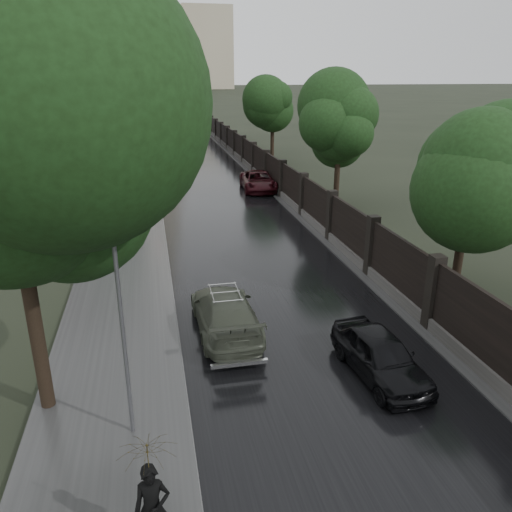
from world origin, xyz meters
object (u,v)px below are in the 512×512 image
Objects in this scene: tree_left_near at (8,167)px; tree_right_b at (340,130)px; tree_right_a at (472,169)px; car_right_near at (380,355)px; pedestrian_umbrella at (149,465)px; volga_sedan at (225,313)px; traffic_light at (154,169)px; tree_right_c at (273,111)px; lamp_post at (124,340)px; car_right_far at (258,181)px; tree_left_far at (98,119)px.

tree_right_b is at bearing 51.52° from tree_left_near.
tree_right_a is 1.77× the size of car_right_near.
tree_right_b reaches higher than pedestrian_umbrella.
tree_right_b is 1.43× the size of volga_sedan.
volga_sedan is 1.24× the size of car_right_near.
pedestrian_umbrella is at bearing -91.33° from traffic_light.
tree_right_c is (0.00, 32.00, 0.00)m from tree_right_a.
car_right_near is at bearing -106.92° from tree_right_b.
tree_right_a and tree_right_c have the same top height.
traffic_light is at bearing 124.77° from tree_right_a.
tree_right_a is at bearing -55.23° from traffic_light.
tree_right_c is 43.73m from pedestrian_umbrella.
lamp_post is 5.97m from volga_sedan.
tree_right_a is at bearing -74.59° from car_right_far.
lamp_post reaches higher than volga_sedan.
tree_right_b is 12.44m from traffic_light.
tree_left_near is 10.87m from car_right_near.
pedestrian_umbrella is at bearing -150.80° from car_right_near.
tree_right_c is at bearing 75.30° from car_right_far.
tree_right_a is 20.85m from traffic_light.
traffic_light is (-11.80, 2.99, -2.55)m from tree_right_b.
tree_right_b is 18.00m from tree_right_c.
tree_right_b reaches higher than volga_sedan.
traffic_light is at bearing 165.76° from tree_right_b.
tree_right_a is 2.51× the size of pedestrian_umbrella.
tree_right_a is 20.48m from car_right_far.
tree_right_b is at bearing 63.65° from pedestrian_umbrella.
car_right_near is (4.00, -3.59, -0.04)m from volga_sedan.
volga_sedan is 8.58m from pedestrian_umbrella.
lamp_post is 23.52m from traffic_light.
tree_right_a is 32.00m from tree_right_c.
car_right_far is (11.00, 24.61, -5.70)m from tree_left_near.
tree_left_near is 27.03m from tree_left_far.
car_right_near is (-5.88, -19.33, -4.27)m from tree_right_b.
tree_left_near is at bearing 30.83° from volga_sedan.
tree_right_c is 19.26m from traffic_light.
tree_right_b reaches higher than car_right_far.
car_right_far is (-4.10, -12.39, -4.23)m from tree_right_c.
tree_left_near is at bearing -110.48° from car_right_far.
tree_left_far is 29.33m from car_right_near.
lamp_post is (-12.90, -38.50, -2.28)m from tree_right_c.
tree_right_c is 40.67m from lamp_post.
car_right_far reaches higher than volga_sedan.
volga_sedan is (-9.88, -1.74, -4.24)m from tree_right_a.
tree_right_c is 13.72m from car_right_far.
tree_right_b is 1.77× the size of car_right_near.
tree_right_c is at bearing 75.75° from car_right_near.
tree_right_c is 2.51× the size of pedestrian_umbrella.
tree_left_near reaches higher than car_right_near.
tree_right_b is 24.33m from lamp_post.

